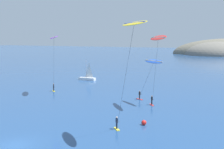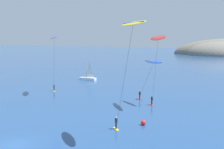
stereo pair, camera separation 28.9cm
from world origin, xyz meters
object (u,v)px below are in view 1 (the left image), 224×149
object	(u,v)px
kitesurfer_red	(158,42)
kitesurfer_blue	(152,65)
kitesurfer_purple	(54,41)
marker_buoy	(144,123)
kitesurfer_yellow	(133,32)
sailboat_near	(86,78)

from	to	relation	value
kitesurfer_red	kitesurfer_blue	distance (m)	5.21
kitesurfer_purple	marker_buoy	distance (m)	28.54
kitesurfer_red	kitesurfer_blue	size ratio (longest dim) A/B	1.53
kitesurfer_red	kitesurfer_yellow	bearing A→B (deg)	-84.40
kitesurfer_purple	kitesurfer_blue	bearing A→B (deg)	1.19
sailboat_near	kitesurfer_purple	bearing A→B (deg)	-78.54
sailboat_near	kitesurfer_yellow	distance (m)	49.50
kitesurfer_yellow	marker_buoy	distance (m)	13.84
kitesurfer_blue	kitesurfer_yellow	bearing A→B (deg)	-80.30
sailboat_near	kitesurfer_yellow	xyz separation A→B (m)	(28.24, -38.86, 11.95)
kitesurfer_purple	marker_buoy	xyz separation A→B (m)	(23.49, -12.09, -10.81)
kitesurfer_purple	marker_buoy	world-z (taller)	kitesurfer_purple
kitesurfer_yellow	kitesurfer_red	world-z (taller)	kitesurfer_yellow
kitesurfer_yellow	kitesurfer_purple	distance (m)	30.45
kitesurfer_red	marker_buoy	distance (m)	14.65
sailboat_near	marker_buoy	distance (m)	42.59
sailboat_near	marker_buoy	xyz separation A→B (m)	(27.61, -32.43, -0.29)
kitesurfer_blue	marker_buoy	distance (m)	14.45
kitesurfer_purple	marker_buoy	size ratio (longest dim) A/B	17.61
kitesurfer_yellow	marker_buoy	world-z (taller)	kitesurfer_yellow
kitesurfer_yellow	kitesurfer_red	xyz separation A→B (m)	(-1.59, 16.24, -1.40)
sailboat_near	kitesurfer_red	size ratio (longest dim) A/B	0.48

